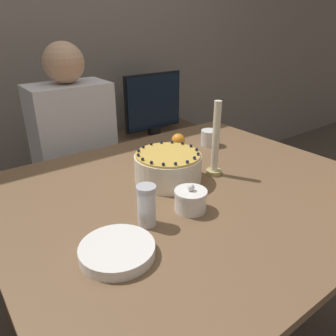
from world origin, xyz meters
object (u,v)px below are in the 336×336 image
candle (215,145)px  person_man_blue_shirt (78,177)px  sugar_bowl (191,200)px  cake (168,167)px  sugar_shaker (147,205)px  tv_monitor (153,103)px

candle → person_man_blue_shirt: 0.88m
sugar_bowl → candle: (0.26, 0.15, 0.09)m
sugar_bowl → person_man_blue_shirt: bearing=92.6°
person_man_blue_shirt → cake: bearing=99.3°
cake → candle: bearing=-19.6°
sugar_bowl → candle: bearing=31.1°
cake → candle: candle is taller
cake → person_man_blue_shirt: person_man_blue_shirt is taller
candle → person_man_blue_shirt: (-0.30, 0.75, -0.35)m
sugar_bowl → person_man_blue_shirt: (-0.04, 0.91, -0.26)m
sugar_shaker → person_man_blue_shirt: person_man_blue_shirt is taller
sugar_shaker → cake: bearing=41.3°
sugar_shaker → tv_monitor: 1.51m
cake → sugar_shaker: sugar_shaker is taller
sugar_bowl → tv_monitor: bearing=60.5°
person_man_blue_shirt → sugar_bowl: bearing=92.6°
tv_monitor → sugar_shaker: bearing=-125.1°
sugar_bowl → cake: bearing=72.0°
candle → sugar_bowl: bearing=-148.9°
candle → person_man_blue_shirt: person_man_blue_shirt is taller
person_man_blue_shirt → tv_monitor: size_ratio=2.67×
candle → person_man_blue_shirt: bearing=111.6°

